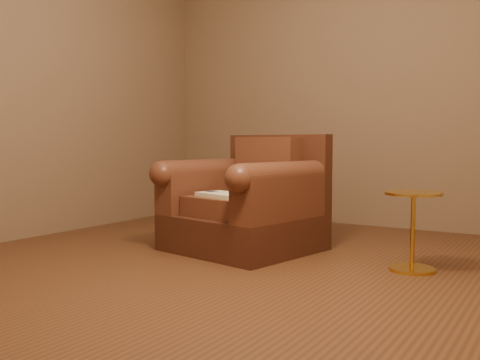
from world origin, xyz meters
The scene contains 5 objects.
floor centered at (0.00, 0.00, 0.00)m, with size 4.00×4.00×0.00m, color brown.
armchair centered at (-0.23, 0.44, 0.33)m, with size 1.09×1.05×0.84m.
teddy_bear centered at (-0.22, 0.52, 0.49)m, with size 0.17×0.20×0.24m.
guidebook centered at (-0.29, 0.21, 0.42)m, with size 0.42×0.33×0.03m.
side_table centered at (0.97, 0.40, 0.26)m, with size 0.35×0.35×0.48m.
Camera 1 is at (1.78, -2.88, 0.78)m, focal length 40.00 mm.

